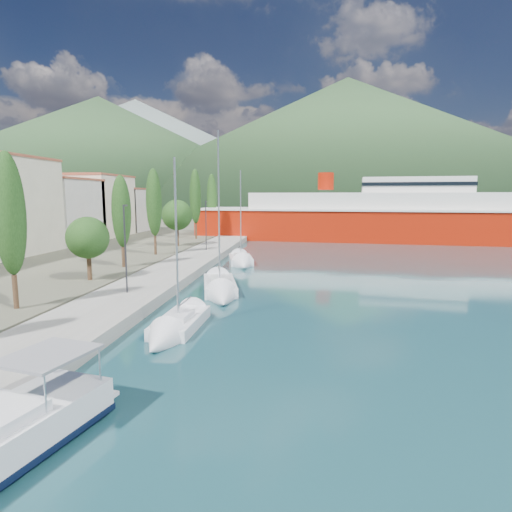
# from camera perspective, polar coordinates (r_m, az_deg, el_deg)

# --- Properties ---
(ground) EXTENTS (1400.00, 1400.00, 0.00)m
(ground) POSITION_cam_1_polar(r_m,az_deg,el_deg) (134.05, 5.20, 4.75)
(ground) COLOR #194148
(quay) EXTENTS (5.00, 88.00, 0.80)m
(quay) POSITION_cam_1_polar(r_m,az_deg,el_deg) (42.22, -10.33, -1.74)
(quay) COLOR gray
(quay) RESTS_ON ground
(hills_far) EXTENTS (1480.00, 900.00, 180.00)m
(hills_far) POSITION_cam_1_polar(r_m,az_deg,el_deg) (650.64, 19.09, 13.70)
(hills_far) COLOR slate
(hills_far) RESTS_ON ground
(hills_near) EXTENTS (1010.00, 520.00, 115.00)m
(hills_near) POSITION_cam_1_polar(r_m,az_deg,el_deg) (399.97, 20.83, 13.44)
(hills_near) COLOR #2A4827
(hills_near) RESTS_ON ground
(town_buildings) EXTENTS (9.20, 69.20, 11.30)m
(town_buildings) POSITION_cam_1_polar(r_m,az_deg,el_deg) (61.76, -28.32, 5.30)
(town_buildings) COLOR beige
(town_buildings) RESTS_ON land_strip
(tree_row) EXTENTS (4.11, 64.58, 10.97)m
(tree_row) POSITION_cam_1_polar(r_m,az_deg,el_deg) (50.43, -13.52, 5.89)
(tree_row) COLOR #47301E
(tree_row) RESTS_ON land_strip
(lamp_posts) EXTENTS (0.15, 46.49, 6.06)m
(lamp_posts) POSITION_cam_1_polar(r_m,az_deg,el_deg) (31.20, -16.50, 1.50)
(lamp_posts) COLOR #2D2D33
(lamp_posts) RESTS_ON quay
(sailboat_near) EXTENTS (2.35, 7.24, 10.32)m
(sailboat_near) POSITION_cam_1_polar(r_m,az_deg,el_deg) (23.39, -11.39, -9.95)
(sailboat_near) COLOR silver
(sailboat_near) RESTS_ON ground
(sailboat_mid) EXTENTS (4.58, 9.55, 13.30)m
(sailboat_mid) POSITION_cam_1_polar(r_m,az_deg,el_deg) (32.16, -4.71, -4.81)
(sailboat_mid) COLOR silver
(sailboat_mid) RESTS_ON ground
(sailboat_far) EXTENTS (4.04, 7.95, 11.17)m
(sailboat_far) POSITION_cam_1_polar(r_m,az_deg,el_deg) (46.16, -1.89, -0.90)
(sailboat_far) COLOR silver
(sailboat_far) RESTS_ON ground
(ferry) EXTENTS (61.82, 19.39, 12.07)m
(ferry) POSITION_cam_1_polar(r_m,az_deg,el_deg) (75.76, 15.73, 4.83)
(ferry) COLOR #A31806
(ferry) RESTS_ON ground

